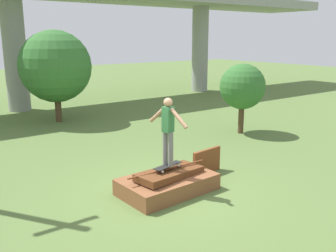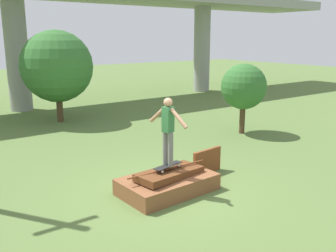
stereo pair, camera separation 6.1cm
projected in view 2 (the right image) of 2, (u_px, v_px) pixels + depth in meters
ground_plane at (168, 192)px, 9.10m from camera, size 80.00×80.00×0.00m
scrap_pile at (168, 183)px, 9.04m from camera, size 2.34×1.47×0.61m
scrap_plank_loose at (207, 162)px, 10.24m from camera, size 1.03×0.20×0.69m
skateboard at (168, 166)px, 8.91m from camera, size 0.86×0.38×0.09m
skater at (168, 127)px, 8.69m from camera, size 0.33×1.14×1.62m
tree_behind_left at (244, 87)px, 14.23m from camera, size 1.74×1.74×2.70m
tree_behind_right at (57, 66)px, 16.11m from camera, size 3.09×3.09×3.98m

